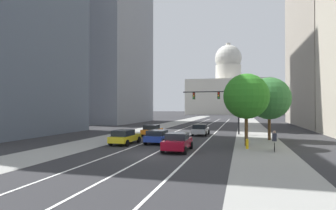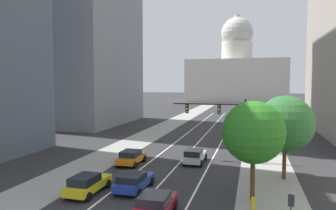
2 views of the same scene
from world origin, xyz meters
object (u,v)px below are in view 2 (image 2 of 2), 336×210
Objects in this scene: traffic_signal_mast at (221,116)px; fire_hydrant at (253,204)px; car_crimson at (155,206)px; street_tree_near_right at (253,132)px; car_blue at (134,181)px; car_yellow at (87,184)px; car_orange at (131,157)px; car_silver at (195,156)px; cyclist at (291,206)px; street_tree_mid_right at (285,124)px; capitol_building at (236,73)px.

traffic_signal_mast reaches higher than fire_hydrant.
car_crimson is 8.37m from street_tree_near_right.
car_blue is 3.40m from car_yellow.
traffic_signal_mast reaches higher than car_crimson.
traffic_signal_mast is (2.37, 16.21, 3.80)m from car_crimson.
street_tree_near_right is (11.69, -6.91, 3.98)m from car_orange.
street_tree_near_right is at bearing -147.15° from car_silver.
car_orange is (0.00, 8.77, -0.02)m from car_yellow.
car_silver is 5.13m from traffic_signal_mast.
street_tree_mid_right is at bearing 2.92° from cyclist.
car_blue is 13.35m from street_tree_mid_right.
car_crimson is at bearing -98.30° from traffic_signal_mast.
car_crimson reaches higher than car_orange.
car_blue is 0.62× the size of street_tree_near_right.
street_tree_mid_right is (2.58, 5.69, -0.04)m from street_tree_near_right.
car_silver is at bearing -1.12° from car_crimson.
traffic_signal_mast reaches higher than car_blue.
street_tree_mid_right reaches higher than car_yellow.
car_crimson is 13.86m from street_tree_mid_right.
car_crimson is at bearing -128.19° from street_tree_mid_right.
car_crimson is 6.31m from fire_hydrant.
traffic_signal_mast is at bearing -31.33° from car_yellow.
capitol_building reaches higher than street_tree_near_right.
street_tree_near_right is (-0.04, 2.03, 4.26)m from fire_hydrant.
cyclist is at bearing -19.60° from fire_hydrant.
car_blue is at bearing 162.49° from car_silver.
car_orange reaches higher than car_blue.
fire_hydrant is 0.53× the size of cyclist.
capitol_building reaches higher than cyclist.
capitol_building is 125.98m from cyclist.
car_silver is 1.01× the size of car_blue.
car_orange reaches higher than fire_hydrant.
car_yellow is 6.71m from car_crimson.
capitol_building is 9.38× the size of car_crimson.
street_tree_mid_right is (11.25, 6.00, 3.96)m from car_blue.
capitol_building reaches higher than car_silver.
fire_hydrant is at bearing 75.77° from cyclist.
car_orange is (-4.53, -115.39, -11.50)m from capitol_building.
street_tree_near_right is at bearing 91.04° from fire_hydrant.
fire_hydrant is (8.70, -1.72, -0.26)m from car_blue.
car_crimson is 0.65× the size of street_tree_near_right.
street_tree_mid_right reaches higher than car_silver.
car_silver is 1.05× the size of car_orange.
car_yellow is at bearing 63.24° from car_crimson.
car_yellow reaches higher than car_orange.
cyclist is 0.25× the size of street_tree_near_right.
traffic_signal_mast is 1.10× the size of street_tree_mid_right.
car_blue is at bearing 168.85° from fire_hydrant.
fire_hydrant is at bearing -89.85° from car_yellow.
car_silver reaches higher than car_orange.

